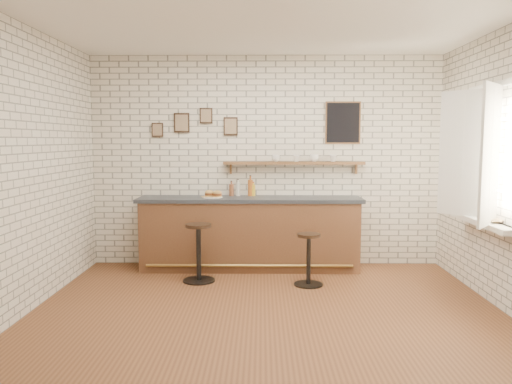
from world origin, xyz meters
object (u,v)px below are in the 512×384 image
at_px(bar_stool_left, 199,251).
at_px(bitters_bottle_brown, 231,190).
at_px(condiment_bottle_yellow, 253,190).
at_px(shelf_cup_c, 314,158).
at_px(book_lower, 487,221).
at_px(bar_counter, 250,233).
at_px(bitters_bottle_white, 238,189).
at_px(ciabatta_sandwich, 213,194).
at_px(book_upper, 488,219).
at_px(shelf_cup_d, 333,158).
at_px(sandwich_plate, 213,197).
at_px(shelf_cup_b, 297,158).
at_px(bitters_bottle_amber, 250,187).
at_px(shelf_cup_a, 276,158).
at_px(bar_stool_right, 309,258).

bearing_deg(bar_stool_left, bitters_bottle_brown, 66.25).
xyz_separation_m(condiment_bottle_yellow, shelf_cup_c, (0.87, 0.00, 0.46)).
xyz_separation_m(bitters_bottle_brown, book_lower, (2.87, -1.74, -0.16)).
relative_size(bar_counter, bitters_bottle_white, 12.77).
distance_m(ciabatta_sandwich, bitters_bottle_white, 0.40).
xyz_separation_m(bitters_bottle_white, shelf_cup_c, (1.09, 0.00, 0.44)).
height_order(bar_stool_left, book_upper, book_upper).
relative_size(shelf_cup_c, shelf_cup_d, 1.24).
relative_size(sandwich_plate, ciabatta_sandwich, 1.06).
height_order(shelf_cup_b, book_lower, shelf_cup_b).
distance_m(bitters_bottle_amber, bar_stool_left, 1.29).
bearing_deg(bitters_bottle_amber, book_upper, -34.06).
xyz_separation_m(shelf_cup_a, book_upper, (2.23, -1.76, -0.59)).
bearing_deg(condiment_bottle_yellow, bitters_bottle_white, 180.00).
bearing_deg(shelf_cup_d, bar_stool_left, -155.96).
bearing_deg(bar_stool_right, shelf_cup_b, 95.11).
xyz_separation_m(bar_counter, shelf_cup_b, (0.66, 0.20, 1.04)).
bearing_deg(shelf_cup_a, bar_stool_left, -164.86).
xyz_separation_m(sandwich_plate, shelf_cup_a, (0.89, 0.22, 0.53)).
xyz_separation_m(bitters_bottle_amber, shelf_cup_d, (1.18, 0.00, 0.42)).
relative_size(bitters_bottle_brown, shelf_cup_a, 1.80).
bearing_deg(bar_stool_left, book_lower, -15.42).
relative_size(bar_counter, bitters_bottle_amber, 10.50).
height_order(ciabatta_sandwich, bitters_bottle_white, bitters_bottle_white).
bearing_deg(shelf_cup_d, bar_counter, -171.26).
relative_size(bitters_bottle_amber, condiment_bottle_yellow, 1.47).
distance_m(bar_counter, book_lower, 3.05).
distance_m(bitters_bottle_amber, book_upper, 3.14).
xyz_separation_m(bar_stool_right, shelf_cup_d, (0.43, 1.00, 1.20)).
height_order(shelf_cup_c, shelf_cup_d, shelf_cup_c).
relative_size(bar_stool_right, book_lower, 3.26).
bearing_deg(sandwich_plate, bitters_bottle_brown, 41.50).
height_order(bitters_bottle_amber, shelf_cup_b, shelf_cup_b).
xyz_separation_m(condiment_bottle_yellow, shelf_cup_d, (1.14, 0.00, 0.45)).
relative_size(bitters_bottle_amber, book_upper, 1.35).
bearing_deg(shelf_cup_a, bar_counter, -176.44).
bearing_deg(bar_stool_right, shelf_cup_c, 80.89).
height_order(bitters_bottle_amber, bar_stool_left, bitters_bottle_amber).
distance_m(bar_stool_left, bar_stool_right, 1.40).
height_order(bar_stool_right, shelf_cup_a, shelf_cup_a).
distance_m(condiment_bottle_yellow, shelf_cup_d, 1.23).
bearing_deg(shelf_cup_a, shelf_cup_d, -24.84).
bearing_deg(bitters_bottle_amber, bar_stool_left, -127.33).
height_order(shelf_cup_d, book_lower, shelf_cup_d).
bearing_deg(bitters_bottle_white, shelf_cup_c, 0.16).
distance_m(bitters_bottle_brown, shelf_cup_d, 1.52).
height_order(bar_counter, bitters_bottle_brown, bitters_bottle_brown).
bearing_deg(bitters_bottle_brown, sandwich_plate, -138.50).
xyz_separation_m(bitters_bottle_amber, condiment_bottle_yellow, (0.04, -0.00, -0.04)).
xyz_separation_m(bar_counter, bitters_bottle_amber, (0.01, 0.20, 0.62)).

